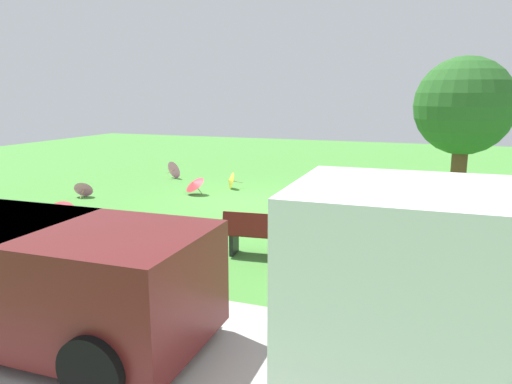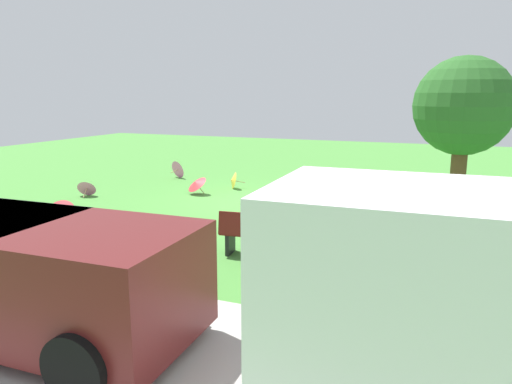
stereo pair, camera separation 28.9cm
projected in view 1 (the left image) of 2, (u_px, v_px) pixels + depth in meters
ground at (248, 203)px, 13.95m from camera, size 40.00×40.00×0.00m
road_strip at (13, 335)px, 6.31m from camera, size 40.00×3.98×0.01m
van_dark at (24, 268)px, 6.19m from camera, size 4.65×2.22×1.53m
box_trailer_white at (478, 307)px, 4.11m from camera, size 3.24×2.02×2.34m
park_bench at (265, 234)px, 9.24m from camera, size 1.64×0.65×0.90m
shade_tree at (464, 108)px, 10.13m from camera, size 2.07×2.07×3.91m
parasol_yellow_0 at (230, 180)px, 16.05m from camera, size 0.62×0.59×0.57m
parasol_orange_0 at (390, 200)px, 12.95m from camera, size 0.78×0.78×0.55m
parasol_pink_0 at (84, 188)px, 14.79m from camera, size 0.68×0.63×0.53m
parasol_pink_1 at (175, 169)px, 18.12m from camera, size 0.73×0.62×0.68m
parasol_purple_0 at (149, 238)px, 9.06m from camera, size 0.98×0.99×0.89m
parasol_red_0 at (194, 184)px, 15.09m from camera, size 0.88×0.87×0.61m
parasol_red_1 at (57, 219)px, 10.59m from camera, size 0.96×0.85×0.83m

